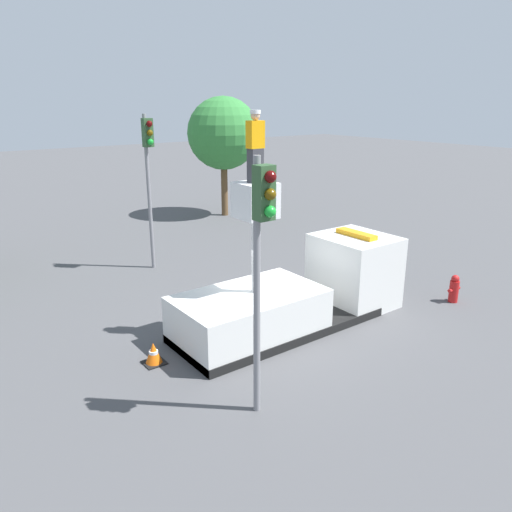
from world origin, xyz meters
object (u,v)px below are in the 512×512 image
object	(u,v)px
traffic_cone_rear	(154,354)
tree_left_bg	(223,134)
worker	(255,147)
bucket_truck	(298,294)
traffic_light_across	(149,162)
traffic_light_pole	(261,240)
fire_hydrant	(454,289)

from	to	relation	value
traffic_cone_rear	tree_left_bg	bearing A→B (deg)	50.65
worker	bucket_truck	bearing A→B (deg)	0.00
traffic_light_across	traffic_cone_rear	distance (m)	8.33
bucket_truck	worker	world-z (taller)	worker
bucket_truck	traffic_light_pole	world-z (taller)	traffic_light_pole
traffic_light_across	traffic_light_pole	bearing A→B (deg)	-103.49
traffic_light_across	fire_hydrant	world-z (taller)	traffic_light_across
traffic_cone_rear	fire_hydrant	bearing A→B (deg)	-12.80
traffic_light_across	fire_hydrant	distance (m)	11.37
bucket_truck	tree_left_bg	xyz separation A→B (m)	(6.09, 13.14, 3.61)
worker	traffic_light_across	xyz separation A→B (m)	(0.35, 6.97, -1.07)
worker	fire_hydrant	xyz separation A→B (m)	(6.57, -1.84, -4.69)
traffic_light_pole	worker	bearing A→B (deg)	55.21
traffic_cone_rear	tree_left_bg	size ratio (longest dim) A/B	0.09
bucket_truck	tree_left_bg	bearing A→B (deg)	65.13
traffic_light_pole	fire_hydrant	distance (m)	9.26
bucket_truck	tree_left_bg	size ratio (longest dim) A/B	1.11
bucket_truck	fire_hydrant	bearing A→B (deg)	-20.10
tree_left_bg	traffic_cone_rear	bearing A→B (deg)	-129.35
traffic_cone_rear	tree_left_bg	distance (m)	17.13
traffic_light_pole	tree_left_bg	bearing A→B (deg)	58.99
fire_hydrant	tree_left_bg	bearing A→B (deg)	85.95
worker	tree_left_bg	world-z (taller)	tree_left_bg
worker	tree_left_bg	size ratio (longest dim) A/B	0.27
fire_hydrant	traffic_light_pole	bearing A→B (deg)	-172.97
traffic_cone_rear	tree_left_bg	world-z (taller)	tree_left_bg
traffic_cone_rear	worker	bearing A→B (deg)	-6.08
bucket_truck	fire_hydrant	xyz separation A→B (m)	(5.03, -1.84, -0.43)
traffic_cone_rear	tree_left_bg	xyz separation A→B (m)	(10.53, 12.84, 4.22)
traffic_light_across	tree_left_bg	world-z (taller)	tree_left_bg
traffic_light_pole	traffic_cone_rear	bearing A→B (deg)	105.35
worker	traffic_cone_rear	bearing A→B (deg)	173.92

